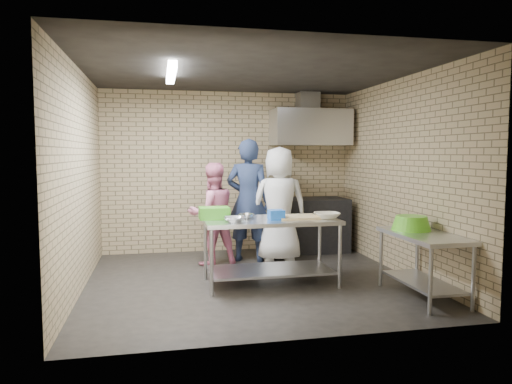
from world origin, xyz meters
TOP-DOWN VIEW (x-y plane):
  - floor at (0.00, 0.00)m, footprint 4.20×4.20m
  - ceiling at (0.00, 0.00)m, footprint 4.20×4.20m
  - back_wall at (0.00, 2.00)m, footprint 4.20×0.06m
  - front_wall at (0.00, -2.00)m, footprint 4.20×0.06m
  - left_wall at (-2.10, 0.00)m, footprint 0.06×4.00m
  - right_wall at (2.10, 0.00)m, footprint 0.06×4.00m
  - prep_table at (0.21, -0.19)m, footprint 1.68×0.84m
  - side_counter at (1.80, -1.10)m, footprint 0.60×1.20m
  - stove at (1.35, 1.65)m, footprint 1.20×0.70m
  - range_hood at (1.35, 1.70)m, footprint 1.30×0.60m
  - hood_duct at (1.35, 1.85)m, footprint 0.35×0.30m
  - wall_shelf at (1.65, 1.89)m, footprint 0.80×0.20m
  - fluorescent_fixture at (-1.00, 0.00)m, footprint 0.10×1.25m
  - green_crate at (-0.49, -0.07)m, footprint 0.37×0.28m
  - blue_tub at (0.26, -0.29)m, footprint 0.19×0.19m
  - cutting_board at (0.56, -0.21)m, footprint 0.51×0.39m
  - mixing_bowl_a at (-0.29, -0.39)m, footprint 0.28×0.28m
  - mixing_bowl_b at (-0.09, -0.14)m, footprint 0.21×0.21m
  - ceramic_bowl at (0.91, -0.34)m, footprint 0.34×0.34m
  - green_basin at (1.78, -0.85)m, footprint 0.46×0.46m
  - bottle_red at (1.40, 1.89)m, footprint 0.07×0.07m
  - bottle_green at (1.80, 1.89)m, footprint 0.06×0.06m
  - man_navy at (0.18, 1.14)m, footprint 0.81×0.68m
  - woman_pink at (-0.40, 1.02)m, footprint 0.86×0.74m
  - woman_white at (0.63, 1.01)m, footprint 0.90×0.63m

SIDE VIEW (x-z plane):
  - floor at x=0.00m, z-range 0.00..0.00m
  - side_counter at x=1.80m, z-range 0.00..0.75m
  - prep_table at x=0.21m, z-range 0.00..0.84m
  - stove at x=1.35m, z-range 0.00..0.90m
  - woman_pink at x=-0.40m, z-range 0.00..1.53m
  - green_basin at x=1.78m, z-range 0.75..0.92m
  - cutting_board at x=0.56m, z-range 0.84..0.87m
  - mixing_bowl_b at x=-0.09m, z-range 0.84..0.90m
  - mixing_bowl_a at x=-0.29m, z-range 0.84..0.90m
  - ceramic_bowl at x=0.91m, z-range 0.84..0.92m
  - woman_white at x=0.63m, z-range 0.00..1.77m
  - blue_tub at x=0.26m, z-range 0.84..0.96m
  - green_crate at x=-0.49m, z-range 0.84..0.99m
  - man_navy at x=0.18m, z-range 0.00..1.89m
  - back_wall at x=0.00m, z-range 0.00..2.70m
  - front_wall at x=0.00m, z-range 0.00..2.70m
  - left_wall at x=-2.10m, z-range 0.00..2.70m
  - right_wall at x=2.10m, z-range 0.00..2.70m
  - wall_shelf at x=1.65m, z-range 1.90..1.94m
  - bottle_green at x=1.80m, z-range 1.94..2.09m
  - bottle_red at x=1.40m, z-range 1.94..2.12m
  - range_hood at x=1.35m, z-range 1.80..2.40m
  - hood_duct at x=1.35m, z-range 2.40..2.70m
  - fluorescent_fixture at x=-1.00m, z-range 2.60..2.68m
  - ceiling at x=0.00m, z-range 2.70..2.70m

